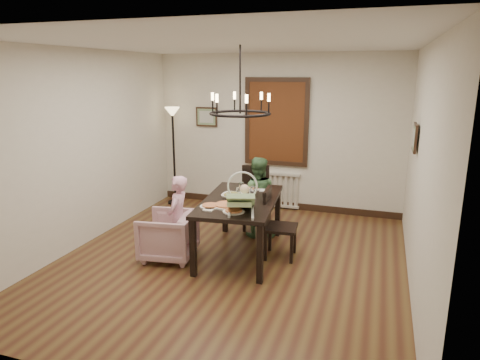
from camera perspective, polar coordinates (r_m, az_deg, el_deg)
The scene contains 17 objects.
room_shell at distance 5.75m, azimuth -0.14°, elevation 3.49°, with size 4.51×5.00×2.81m.
dining_table at distance 5.83m, azimuth 0.01°, elevation -3.37°, with size 1.12×1.79×0.80m.
chair_far at distance 6.86m, azimuth 2.11°, elevation -2.42°, with size 0.45×0.45×1.01m, color black, non-canonical shape.
chair_right at distance 5.83m, azimuth 5.47°, elevation -5.79°, with size 0.43×0.43×0.97m, color black, non-canonical shape.
armchair at distance 5.92m, azimuth -9.57°, elevation -7.31°, with size 0.69×0.71×0.64m, color #CE9EB0.
elderly_woman at distance 5.78m, azimuth -8.24°, elevation -6.05°, with size 0.35×0.23×0.97m, color #E3A0B8.
seated_man at distance 6.54m, azimuth 2.27°, elevation -3.20°, with size 0.50×0.39×1.03m, color #446C40.
baby_bouncer at distance 5.21m, azimuth 0.15°, elevation -2.53°, with size 0.39×0.54×0.35m, color #B6DF9A, non-canonical shape.
salad_bowl at distance 5.80m, azimuth -1.01°, elevation -2.13°, with size 0.35×0.35×0.09m, color white.
pizza_platter at distance 5.48m, azimuth -1.81°, elevation -3.38°, with size 0.34×0.34×0.04m, color tan.
drinking_glass at distance 5.84m, azimuth -0.21°, elevation -1.72°, with size 0.07×0.07×0.14m, color silver.
window_blinds at distance 7.71m, azimuth 4.87°, elevation 7.69°, with size 1.00×0.03×1.40m, color brown.
radiator at distance 7.97m, azimuth 4.72°, elevation -1.25°, with size 0.92×0.12×0.62m, color silver, non-canonical shape.
picture_back at distance 8.14m, azimuth -4.47°, elevation 8.40°, with size 0.42×0.03×0.36m, color black.
picture_right at distance 5.96m, azimuth 22.29°, elevation 5.24°, with size 0.42×0.03×0.36m, color black.
floor_lamp at distance 8.20m, azimuth -8.79°, elevation 3.01°, with size 0.30×0.30×1.80m, color black, non-canonical shape.
chandelier at distance 5.58m, azimuth 0.01°, elevation 8.86°, with size 0.80×0.80×0.04m, color black.
Camera 1 is at (1.80, -4.99, 2.48)m, focal length 32.00 mm.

